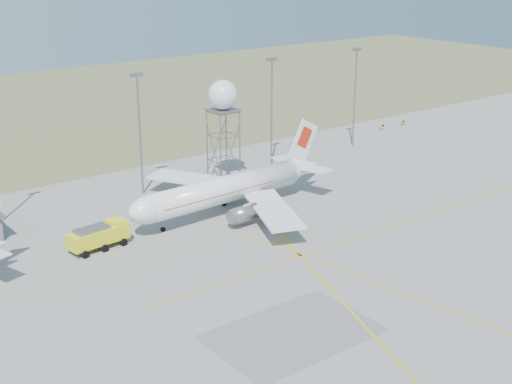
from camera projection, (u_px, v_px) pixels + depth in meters
grass_strip at (36, 111)px, 182.42m from camera, size 400.00×120.00×0.03m
mast_b at (139, 124)px, 117.29m from camera, size 2.20×0.50×20.50m
mast_c at (272, 103)px, 133.45m from camera, size 2.20×0.50×20.50m
mast_d at (355, 89)px, 146.15m from camera, size 2.20×0.50×20.50m
taxi_sign_near at (383, 126)px, 163.27m from camera, size 1.60×0.17×1.20m
taxi_sign_far at (403, 122)px, 167.31m from camera, size 1.60×0.17×1.20m
airliner_main at (228, 189)px, 111.10m from camera, size 37.37×36.28×12.71m
radar_tower at (223, 127)px, 122.90m from camera, size 5.10×5.10×18.45m
fire_truck at (100, 237)px, 98.55m from camera, size 8.93×4.26×3.46m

